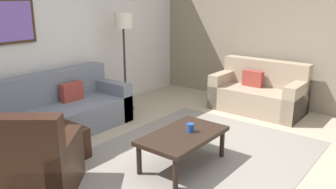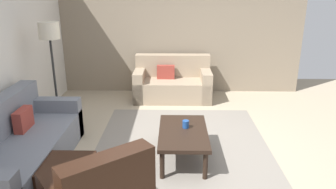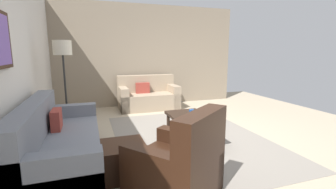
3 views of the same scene
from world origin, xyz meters
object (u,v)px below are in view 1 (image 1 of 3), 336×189
ottoman (59,144)px  coffee_table (183,137)px  framed_artwork (9,21)px  lamp_standing (123,31)px  armchair_leather (33,169)px  cup (190,128)px  couch_main (53,114)px  couch_loveseat (259,94)px

ottoman → coffee_table: coffee_table is taller
coffee_table → framed_artwork: framed_artwork is taller
lamp_standing → ottoman: bearing=-158.6°
armchair_leather → coffee_table: 1.68m
ottoman → framed_artwork: bearing=81.7°
cup → lamp_standing: (1.00, 2.10, 0.95)m
ottoman → couch_main: bearing=60.3°
couch_loveseat → lamp_standing: lamp_standing is taller
lamp_standing → framed_artwork: size_ratio=2.25×
couch_main → coffee_table: size_ratio=2.06×
ottoman → coffee_table: (0.83, -1.30, 0.16)m
armchair_leather → coffee_table: armchair_leather is taller
cup → framed_artwork: size_ratio=0.14×
coffee_table → framed_artwork: size_ratio=1.45×
couch_loveseat → lamp_standing: 2.63m
couch_loveseat → framed_artwork: framed_artwork is taller
couch_main → cup: size_ratio=21.91×
cup → lamp_standing: lamp_standing is taller
ottoman → cup: cup is taller
armchair_leather → coffee_table: size_ratio=1.02×
couch_loveseat → lamp_standing: size_ratio=0.91×
ottoman → coffee_table: 1.55m
armchair_leather → ottoman: size_ratio=2.01×
armchair_leather → ottoman: armchair_leather is taller
couch_loveseat → coffee_table: size_ratio=1.41×
coffee_table → couch_main: bearing=100.1°
cup → couch_main: bearing=102.4°
coffee_table → cup: 0.15m
couch_loveseat → coffee_table: (-2.54, -0.15, 0.06)m
armchair_leather → coffee_table: (1.48, -0.79, 0.05)m
couch_loveseat → cup: couch_loveseat is taller
couch_main → lamp_standing: (1.47, -0.04, 1.11)m
couch_loveseat → cup: bearing=-175.5°
couch_loveseat → armchair_leather: (-4.02, 0.64, 0.00)m
cup → coffee_table: bearing=158.7°
cup → lamp_standing: bearing=64.5°
coffee_table → lamp_standing: bearing=62.0°
cup → couch_loveseat: bearing=4.5°
framed_artwork → cup: bearing=-73.6°
couch_main → ottoman: couch_main is taller
cup → framed_artwork: 2.90m
ottoman → framed_artwork: 1.88m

